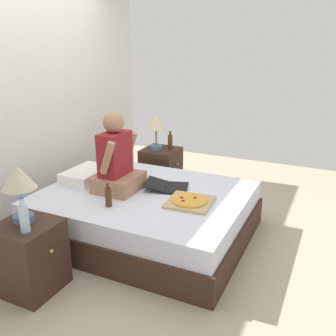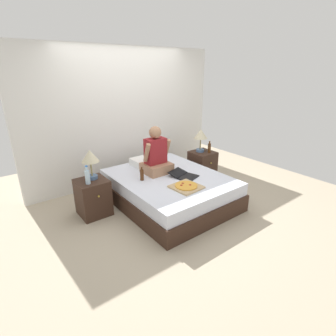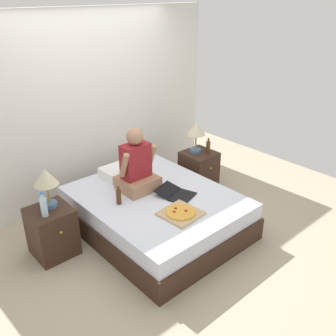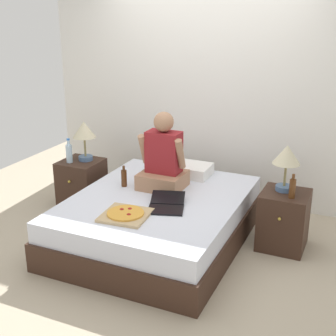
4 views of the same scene
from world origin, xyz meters
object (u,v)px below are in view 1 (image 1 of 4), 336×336
at_px(laptop, 170,187).
at_px(beer_bottle, 170,141).
at_px(bed, 146,214).
at_px(nightstand_left, 29,257).
at_px(beer_bottle_on_bed, 108,197).
at_px(water_bottle, 24,218).
at_px(lamp_on_right_nightstand, 156,124).
at_px(lamp_on_left_nightstand, 19,181).
at_px(person_seated, 117,162).
at_px(nightstand_right, 161,170).
at_px(pizza_box, 190,202).

bearing_deg(laptop, beer_bottle, 24.81).
bearing_deg(laptop, bed, 134.78).
bearing_deg(nightstand_left, beer_bottle_on_bed, -20.59).
relative_size(water_bottle, lamp_on_right_nightstand, 0.61).
height_order(lamp_on_left_nightstand, person_seated, person_seated).
relative_size(nightstand_right, lamp_on_right_nightstand, 1.25).
height_order(nightstand_left, lamp_on_right_nightstand, lamp_on_right_nightstand).
height_order(lamp_on_left_nightstand, nightstand_right, lamp_on_left_nightstand).
distance_m(water_bottle, nightstand_right, 2.42).
height_order(lamp_on_right_nightstand, beer_bottle, lamp_on_right_nightstand).
bearing_deg(bed, lamp_on_left_nightstand, 158.01).
height_order(water_bottle, pizza_box, water_bottle).
xyz_separation_m(nightstand_left, laptop, (1.33, -0.58, 0.21)).
bearing_deg(bed, nightstand_right, 19.11).
height_order(lamp_on_left_nightstand, water_bottle, lamp_on_left_nightstand).
xyz_separation_m(lamp_on_left_nightstand, water_bottle, (-0.12, -0.14, -0.22)).
distance_m(lamp_on_left_nightstand, laptop, 1.49).
relative_size(lamp_on_left_nightstand, beer_bottle_on_bed, 2.05).
bearing_deg(lamp_on_right_nightstand, bed, -158.19).
height_order(water_bottle, person_seated, person_seated).
distance_m(nightstand_left, lamp_on_right_nightstand, 2.36).
bearing_deg(nightstand_left, pizza_box, -39.79).
bearing_deg(water_bottle, pizza_box, -34.93).
relative_size(nightstand_left, lamp_on_right_nightstand, 1.25).
distance_m(laptop, pizza_box, 0.41).
relative_size(person_seated, pizza_box, 1.81).
xyz_separation_m(nightstand_left, pizza_box, (1.08, -0.90, 0.21)).
bearing_deg(lamp_on_left_nightstand, laptop, -26.02).
bearing_deg(beer_bottle_on_bed, nightstand_left, 159.41).
bearing_deg(water_bottle, laptop, -19.18).
distance_m(lamp_on_left_nightstand, water_bottle, 0.28).
xyz_separation_m(bed, beer_bottle, (1.22, 0.30, 0.43)).
bearing_deg(person_seated, beer_bottle, 1.04).
relative_size(nightstand_right, beer_bottle_on_bed, 2.56).
xyz_separation_m(water_bottle, laptop, (1.41, -0.49, -0.18)).
xyz_separation_m(bed, lamp_on_left_nightstand, (-1.11, 0.45, 0.66)).
distance_m(lamp_on_left_nightstand, pizza_box, 1.47).
distance_m(nightstand_right, beer_bottle, 0.40).
relative_size(nightstand_left, beer_bottle_on_bed, 2.56).
xyz_separation_m(water_bottle, person_seated, (1.17, -0.03, 0.08)).
relative_size(bed, nightstand_right, 3.54).
distance_m(lamp_on_right_nightstand, pizza_box, 1.58).
xyz_separation_m(lamp_on_right_nightstand, person_seated, (-1.19, -0.17, -0.13)).
relative_size(water_bottle, laptop, 0.56).
relative_size(lamp_on_left_nightstand, nightstand_right, 0.80).
relative_size(person_seated, beer_bottle_on_bed, 3.55).
relative_size(bed, person_seated, 2.56).
bearing_deg(laptop, person_seated, 117.90).
distance_m(bed, lamp_on_left_nightstand, 1.37).
bearing_deg(water_bottle, bed, -14.09).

